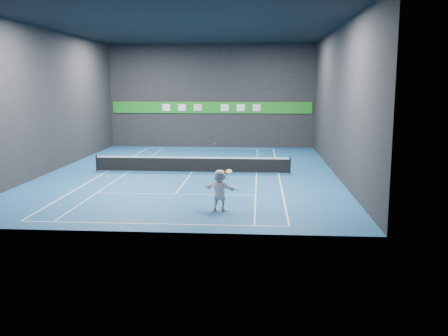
# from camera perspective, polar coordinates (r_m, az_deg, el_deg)

# --- Properties ---
(ground) EXTENTS (26.00, 26.00, 0.00)m
(ground) POSITION_cam_1_polar(r_m,az_deg,el_deg) (31.86, -3.67, -0.49)
(ground) COLOR navy
(ground) RESTS_ON ground
(ceiling) EXTENTS (26.00, 26.00, 0.00)m
(ceiling) POSITION_cam_1_polar(r_m,az_deg,el_deg) (31.55, -3.86, 15.82)
(ceiling) COLOR black
(ceiling) RESTS_ON ground
(wall_back) EXTENTS (18.00, 0.10, 9.00)m
(wall_back) POSITION_cam_1_polar(r_m,az_deg,el_deg) (44.29, -1.46, 8.22)
(wall_back) COLOR black
(wall_back) RESTS_ON ground
(wall_front) EXTENTS (18.00, 0.10, 9.00)m
(wall_front) POSITION_cam_1_polar(r_m,az_deg,el_deg) (18.60, -9.23, 6.16)
(wall_front) COLOR black
(wall_front) RESTS_ON ground
(wall_left) EXTENTS (0.10, 26.00, 9.00)m
(wall_left) POSITION_cam_1_polar(r_m,az_deg,el_deg) (33.80, -19.18, 7.26)
(wall_left) COLOR black
(wall_left) RESTS_ON ground
(wall_right) EXTENTS (0.10, 26.00, 9.00)m
(wall_right) POSITION_cam_1_polar(r_m,az_deg,el_deg) (31.45, 12.85, 7.41)
(wall_right) COLOR black
(wall_right) RESTS_ON ground
(baseline_near) EXTENTS (10.98, 0.08, 0.01)m
(baseline_near) POSITION_cam_1_polar(r_m,az_deg,el_deg) (20.43, -8.18, -6.33)
(baseline_near) COLOR white
(baseline_near) RESTS_ON ground
(baseline_far) EXTENTS (10.98, 0.08, 0.01)m
(baseline_far) POSITION_cam_1_polar(r_m,az_deg,el_deg) (43.53, -1.58, 2.25)
(baseline_far) COLOR white
(baseline_far) RESTS_ON ground
(sideline_doubles_left) EXTENTS (0.08, 23.78, 0.01)m
(sideline_doubles_left) POSITION_cam_1_polar(r_m,az_deg,el_deg) (33.04, -13.15, -0.35)
(sideline_doubles_left) COLOR white
(sideline_doubles_left) RESTS_ON ground
(sideline_doubles_right) EXTENTS (0.08, 23.78, 0.01)m
(sideline_doubles_right) POSITION_cam_1_polar(r_m,az_deg,el_deg) (31.60, 6.24, -0.61)
(sideline_doubles_right) COLOR white
(sideline_doubles_right) RESTS_ON ground
(sideline_singles_left) EXTENTS (0.06, 23.78, 0.01)m
(sideline_singles_left) POSITION_cam_1_polar(r_m,az_deg,el_deg) (32.66, -10.84, -0.39)
(sideline_singles_left) COLOR white
(sideline_singles_left) RESTS_ON ground
(sideline_singles_right) EXTENTS (0.06, 23.78, 0.01)m
(sideline_singles_right) POSITION_cam_1_polar(r_m,az_deg,el_deg) (31.57, 3.74, -0.58)
(sideline_singles_right) COLOR white
(sideline_singles_right) RESTS_ON ground
(service_line_near) EXTENTS (8.23, 0.06, 0.01)m
(service_line_near) POSITION_cam_1_polar(r_m,az_deg,el_deg) (25.65, -5.59, -2.99)
(service_line_near) COLOR white
(service_line_near) RESTS_ON ground
(service_line_far) EXTENTS (8.23, 0.06, 0.01)m
(service_line_far) POSITION_cam_1_polar(r_m,az_deg,el_deg) (38.13, -2.39, 1.20)
(service_line_far) COLOR white
(service_line_far) RESTS_ON ground
(center_service_line) EXTENTS (0.06, 12.80, 0.01)m
(center_service_line) POSITION_cam_1_polar(r_m,az_deg,el_deg) (31.86, -3.67, -0.49)
(center_service_line) COLOR white
(center_service_line) RESTS_ON ground
(player) EXTENTS (1.81, 1.19, 1.87)m
(player) POSITION_cam_1_polar(r_m,az_deg,el_deg) (22.03, -0.47, -2.56)
(player) COLOR white
(player) RESTS_ON ground
(tennis_ball) EXTENTS (0.07, 0.07, 0.07)m
(tennis_ball) POSITION_cam_1_polar(r_m,az_deg,el_deg) (21.84, -1.08, 2.81)
(tennis_ball) COLOR #CFE826
(tennis_ball) RESTS_ON player
(tennis_net) EXTENTS (12.50, 0.10, 1.07)m
(tennis_net) POSITION_cam_1_polar(r_m,az_deg,el_deg) (31.77, -3.69, 0.47)
(tennis_net) COLOR black
(tennis_net) RESTS_ON ground
(sponsor_banner) EXTENTS (17.64, 0.11, 1.00)m
(sponsor_banner) POSITION_cam_1_polar(r_m,az_deg,el_deg) (44.26, -1.46, 6.92)
(sponsor_banner) COLOR #1D8520
(sponsor_banner) RESTS_ON wall_back
(tennis_racket) EXTENTS (0.44, 0.35, 0.52)m
(tennis_racket) POSITION_cam_1_polar(r_m,az_deg,el_deg) (21.90, 0.43, -0.53)
(tennis_racket) COLOR #B71613
(tennis_racket) RESTS_ON player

